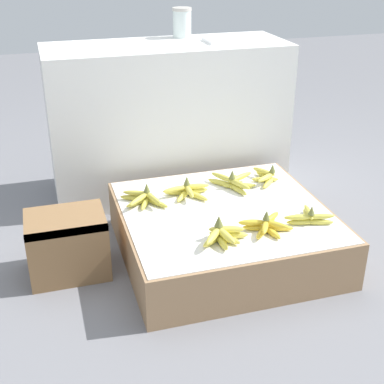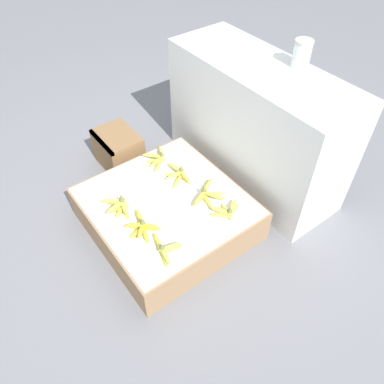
% 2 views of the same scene
% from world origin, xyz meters
% --- Properties ---
extents(ground_plane, '(10.00, 10.00, 0.00)m').
position_xyz_m(ground_plane, '(0.00, 0.00, 0.00)').
color(ground_plane, slate).
extents(display_platform, '(0.92, 0.88, 0.23)m').
position_xyz_m(display_platform, '(0.00, 0.00, 0.11)').
color(display_platform, '#997551').
rests_on(display_platform, ground_plane).
extents(back_vendor_table, '(1.28, 0.47, 0.83)m').
position_xyz_m(back_vendor_table, '(-0.06, 0.76, 0.41)').
color(back_vendor_table, white).
rests_on(back_vendor_table, ground_plane).
extents(wooden_crate, '(0.33, 0.26, 0.27)m').
position_xyz_m(wooden_crate, '(-0.70, 0.05, 0.14)').
color(wooden_crate, olive).
rests_on(wooden_crate, ground_plane).
extents(banana_bunch_front_midleft, '(0.21, 0.16, 0.11)m').
position_xyz_m(banana_bunch_front_midleft, '(-0.10, -0.25, 0.26)').
color(banana_bunch_front_midleft, '#DBCC4C').
rests_on(banana_bunch_front_midleft, display_platform).
extents(banana_bunch_front_midright, '(0.23, 0.18, 0.09)m').
position_xyz_m(banana_bunch_front_midright, '(0.10, -0.23, 0.25)').
color(banana_bunch_front_midright, gold).
rests_on(banana_bunch_front_midright, display_platform).
extents(banana_bunch_front_right, '(0.22, 0.16, 0.09)m').
position_xyz_m(banana_bunch_front_right, '(0.31, -0.21, 0.25)').
color(banana_bunch_front_right, gold).
rests_on(banana_bunch_front_right, display_platform).
extents(banana_bunch_middle_left, '(0.20, 0.19, 0.09)m').
position_xyz_m(banana_bunch_middle_left, '(-0.33, 0.16, 0.25)').
color(banana_bunch_middle_left, gold).
rests_on(banana_bunch_middle_left, display_platform).
extents(banana_bunch_middle_midleft, '(0.23, 0.15, 0.09)m').
position_xyz_m(banana_bunch_middle_midleft, '(-0.12, 0.18, 0.25)').
color(banana_bunch_middle_midleft, '#DBCC4C').
rests_on(banana_bunch_middle_midleft, display_platform).
extents(banana_bunch_middle_midright, '(0.23, 0.24, 0.10)m').
position_xyz_m(banana_bunch_middle_midright, '(0.12, 0.21, 0.25)').
color(banana_bunch_middle_midright, gold).
rests_on(banana_bunch_middle_midright, display_platform).
extents(banana_bunch_middle_right, '(0.14, 0.20, 0.09)m').
position_xyz_m(banana_bunch_middle_right, '(0.30, 0.22, 0.26)').
color(banana_bunch_middle_right, '#DBCC4C').
rests_on(banana_bunch_middle_right, display_platform).
extents(glass_jar, '(0.11, 0.11, 0.16)m').
position_xyz_m(glass_jar, '(0.06, 0.92, 0.90)').
color(glass_jar, silver).
rests_on(glass_jar, back_vendor_table).
extents(foam_tray_white, '(0.23, 0.16, 0.02)m').
position_xyz_m(foam_tray_white, '(0.26, 0.73, 0.83)').
color(foam_tray_white, white).
rests_on(foam_tray_white, back_vendor_table).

